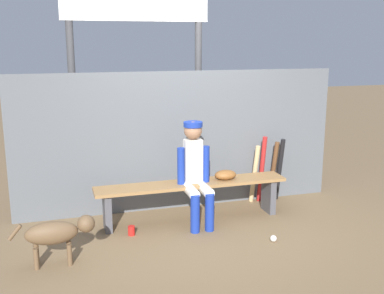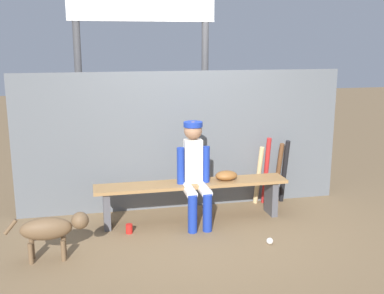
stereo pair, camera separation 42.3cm
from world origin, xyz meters
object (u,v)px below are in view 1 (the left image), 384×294
dugout_bench (192,191)px  baseball_glove (225,175)px  bat_aluminum_black (279,170)px  cup_on_bench (205,175)px  dog (57,233)px  bat_wood_natural (254,174)px  bat_aluminum_red (262,169)px  bat_wood_dark (273,171)px  player_seated (196,170)px  scoreboard (141,20)px  cup_on_ground (131,231)px  baseball (273,238)px

dugout_bench → baseball_glove: baseball_glove is taller
bat_aluminum_black → cup_on_bench: bearing=-166.4°
baseball_glove → dog: baseball_glove is taller
bat_wood_natural → bat_aluminum_red: bearing=1.2°
bat_aluminum_red → bat_wood_dark: bearing=9.9°
baseball_glove → cup_on_bench: 0.26m
player_seated → scoreboard: 2.24m
cup_on_bench → scoreboard: (-0.56, 1.11, 1.93)m
bat_wood_natural → dog: size_ratio=0.99×
dugout_bench → dog: bearing=-155.4°
bat_aluminum_black → bat_wood_natural: bearing=178.1°
baseball_glove → bat_aluminum_red: (0.68, 0.37, -0.08)m
player_seated → bat_aluminum_black: bearing=18.8°
cup_on_ground → bat_wood_natural: bearing=18.6°
baseball → bat_aluminum_red: bearing=71.1°
bat_aluminum_red → cup_on_bench: 0.99m
bat_wood_natural → cup_on_bench: bearing=-159.8°
player_seated → bat_wood_dark: 1.42m
baseball_glove → cup_on_ground: bearing=-168.9°
player_seated → bat_aluminum_red: 1.23m
bat_wood_natural → cup_on_ground: bat_wood_natural is taller
baseball_glove → bat_aluminum_red: size_ratio=0.30×
dog → bat_aluminum_red: bearing=22.0°
bat_aluminum_red → bat_wood_dark: (0.19, 0.03, -0.04)m
scoreboard → dog: 3.15m
player_seated → cup_on_ground: 1.05m
bat_aluminum_black → scoreboard: bearing=154.9°
baseball → cup_on_ground: size_ratio=0.67×
baseball_glove → player_seated: bearing=-165.4°
dugout_bench → player_seated: size_ratio=1.91×
dugout_bench → bat_wood_dark: bearing=17.0°
dog → cup_on_ground: bearing=31.4°
player_seated → dog: player_seated is taller
bat_aluminum_red → dog: bearing=-158.0°
cup_on_ground → scoreboard: (0.44, 1.42, 2.43)m
bat_aluminum_red → scoreboard: size_ratio=0.27×
player_seated → baseball: player_seated is taller
dugout_bench → baseball: dugout_bench is taller
player_seated → bat_aluminum_black: player_seated is taller
player_seated → bat_aluminum_red: (1.11, 0.48, -0.22)m
cup_on_ground → cup_on_bench: bearing=17.2°
dugout_bench → baseball_glove: (0.44, 0.00, 0.17)m
player_seated → scoreboard: (-0.39, 1.29, 1.79)m
player_seated → baseball: bearing=-48.9°
bat_wood_natural → bat_aluminum_red: (0.11, 0.00, 0.06)m
bat_wood_dark → scoreboard: bearing=155.3°
bat_aluminum_red → cup_on_ground: bearing=-162.4°
scoreboard → dog: bearing=-123.2°
baseball_glove → bat_wood_natural: size_ratio=0.34×
player_seated → bat_aluminum_black: (1.37, 0.47, -0.24)m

